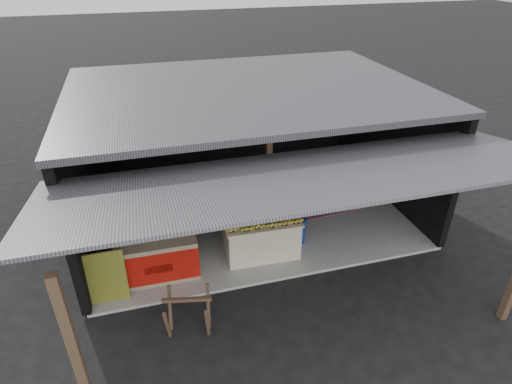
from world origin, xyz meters
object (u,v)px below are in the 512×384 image
object	(u,v)px
banana_table	(261,235)
plastic_chair	(329,181)
white_crate	(246,207)
water_barrel	(296,231)
neighbor_stall	(157,256)
sawhorse	(188,311)

from	to	relation	value
banana_table	plastic_chair	xyz separation A→B (m)	(2.12, 1.45, 0.17)
white_crate	water_barrel	bearing A→B (deg)	-43.63
banana_table	neighbor_stall	xyz separation A→B (m)	(-2.05, -0.15, 0.05)
white_crate	sawhorse	distance (m)	3.16
water_barrel	plastic_chair	xyz separation A→B (m)	(1.30, 1.30, 0.31)
neighbor_stall	plastic_chair	distance (m)	4.47
sawhorse	plastic_chair	bearing A→B (deg)	51.29
water_barrel	plastic_chair	size ratio (longest dim) A/B	0.55
water_barrel	neighbor_stall	bearing A→B (deg)	-173.99
neighbor_stall	white_crate	bearing A→B (deg)	31.08
sawhorse	neighbor_stall	bearing A→B (deg)	115.55
plastic_chair	neighbor_stall	bearing A→B (deg)	-143.06
banana_table	white_crate	world-z (taller)	white_crate
banana_table	white_crate	distance (m)	1.03
sawhorse	plastic_chair	world-z (taller)	plastic_chair
white_crate	neighbor_stall	world-z (taller)	neighbor_stall
banana_table	water_barrel	world-z (taller)	banana_table
neighbor_stall	plastic_chair	size ratio (longest dim) A/B	1.55
white_crate	sawhorse	bearing A→B (deg)	-119.29
neighbor_stall	sawhorse	size ratio (longest dim) A/B	1.90
white_crate	plastic_chair	size ratio (longest dim) A/B	0.96
neighbor_stall	water_barrel	distance (m)	2.90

